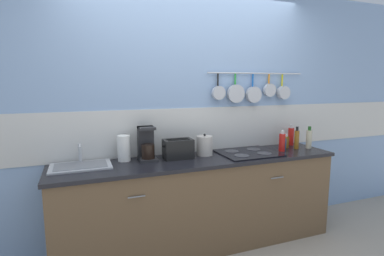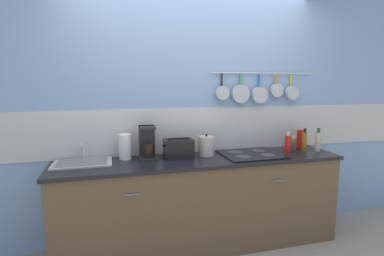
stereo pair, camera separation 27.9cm
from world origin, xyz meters
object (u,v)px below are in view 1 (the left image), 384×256
bottle_cooking_wine (284,144)px  paper_towel_roll (124,148)px  kettle (205,146)px  bottle_sesame_oil (297,139)px  bottle_vinegar (291,136)px  coffee_maker (147,146)px  bottle_dish_soap (309,139)px  bottle_hot_sauce (286,142)px  toaster (178,149)px  bottle_olive_oil (282,142)px

bottle_cooking_wine → paper_towel_roll: bearing=175.7°
paper_towel_roll → bottle_cooking_wine: paper_towel_roll is taller
kettle → bottle_sesame_oil: size_ratio=0.89×
bottle_sesame_oil → bottle_vinegar: (0.07, 0.18, -0.00)m
coffee_maker → bottle_dish_soap: bearing=-5.0°
coffee_maker → kettle: bearing=-3.3°
coffee_maker → bottle_vinegar: bearing=1.7°
coffee_maker → bottle_hot_sauce: bearing=-1.4°
kettle → bottle_hot_sauce: 0.99m
coffee_maker → bottle_cooking_wine: (1.49, -0.10, -0.07)m
bottle_vinegar → paper_towel_roll: bearing=-179.2°
toaster → bottle_cooking_wine: size_ratio=2.08×
kettle → bottle_cooking_wine: kettle is taller
paper_towel_roll → bottle_sesame_oil: (1.85, -0.15, -0.01)m
bottle_olive_oil → bottle_vinegar: (0.29, 0.22, 0.01)m
paper_towel_roll → toaster: 0.51m
paper_towel_roll → coffee_maker: (0.21, -0.03, 0.01)m
toaster → bottle_vinegar: bottle_vinegar is taller
kettle → bottle_cooking_wine: 0.91m
kettle → bottle_olive_oil: bearing=-9.1°
bottle_sesame_oil → bottle_vinegar: size_ratio=1.00×
bottle_vinegar → bottle_olive_oil: bearing=-143.2°
bottle_olive_oil → bottle_cooking_wine: bottle_olive_oil is taller
bottle_cooking_wine → bottle_hot_sauce: 0.10m
bottle_hot_sauce → bottle_dish_soap: bottle_dish_soap is taller
toaster → kettle: 0.29m
paper_towel_roll → coffee_maker: size_ratio=0.76×
bottle_vinegar → bottle_dish_soap: size_ratio=1.00×
toaster → kettle: kettle is taller
paper_towel_roll → bottle_hot_sauce: paper_towel_roll is taller
coffee_maker → bottle_dish_soap: size_ratio=1.29×
paper_towel_roll → bottle_dish_soap: (1.99, -0.18, -0.01)m
kettle → bottle_sesame_oil: bearing=-5.2°
bottle_olive_oil → bottle_sesame_oil: (0.22, 0.04, 0.01)m
toaster → bottle_sesame_oil: bearing=-2.8°
bottle_cooking_wine → bottle_dish_soap: (0.30, -0.05, 0.04)m
bottle_olive_oil → bottle_hot_sauce: (0.15, 0.13, -0.03)m
toaster → bottle_hot_sauce: toaster is taller
kettle → bottle_cooking_wine: size_ratio=1.53×
bottle_vinegar → bottle_sesame_oil: bearing=-111.3°
bottle_cooking_wine → bottle_dish_soap: 0.30m
kettle → bottle_dish_soap: 1.21m
coffee_maker → kettle: size_ratio=1.45×
toaster → bottle_dish_soap: size_ratio=1.21×
bottle_olive_oil → coffee_maker: bearing=173.3°
kettle → bottle_olive_oil: 0.85m
bottle_dish_soap → bottle_hot_sauce: bearing=152.0°
kettle → bottle_dish_soap: bearing=-5.8°
bottle_sesame_oil → bottle_dish_soap: bearing=-10.2°
bottle_sesame_oil → bottle_dish_soap: 0.15m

